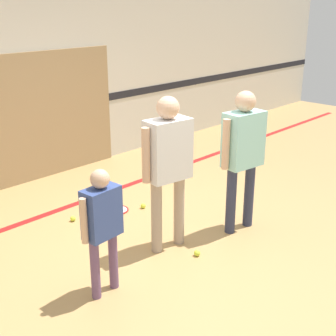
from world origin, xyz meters
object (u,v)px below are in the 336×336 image
person_student_right (243,147)px  person_instructor (168,158)px  tennis_ball_near_instructor (197,253)px  tennis_ball_by_spare_racket (143,206)px  tennis_ball_stray_left (73,219)px  racket_spare_on_floor (116,210)px  person_student_left (102,219)px

person_student_right → person_instructor: bearing=-10.4°
person_instructor → person_student_right: person_instructor is taller
person_instructor → tennis_ball_near_instructor: 1.05m
person_instructor → tennis_ball_by_spare_racket: size_ratio=24.97×
tennis_ball_stray_left → racket_spare_on_floor: bearing=-16.0°
person_student_right → tennis_ball_by_spare_racket: bearing=-63.9°
tennis_ball_by_spare_racket → tennis_ball_stray_left: bearing=158.0°
person_student_left → tennis_ball_by_spare_racket: (1.50, 1.09, -0.71)m
tennis_ball_by_spare_racket → racket_spare_on_floor: bearing=148.1°
person_student_left → racket_spare_on_floor: bearing=43.2°
person_instructor → tennis_ball_stray_left: 1.64m
tennis_ball_near_instructor → tennis_ball_stray_left: 1.67m
racket_spare_on_floor → tennis_ball_near_instructor: 1.47m
person_student_right → racket_spare_on_floor: bearing=-55.6°
tennis_ball_near_instructor → tennis_ball_by_spare_racket: size_ratio=1.00×
tennis_ball_by_spare_racket → tennis_ball_stray_left: size_ratio=1.00×
person_instructor → racket_spare_on_floor: 1.51m
tennis_ball_by_spare_racket → tennis_ball_near_instructor: bearing=-108.6°
person_student_left → tennis_ball_by_spare_racket: size_ratio=18.12×
person_instructor → person_student_left: person_instructor is taller
person_student_left → tennis_ball_by_spare_racket: bearing=32.6°
person_student_left → racket_spare_on_floor: person_student_left is taller
person_instructor → person_student_left: size_ratio=1.38×
tennis_ball_by_spare_racket → tennis_ball_stray_left: 0.91m
tennis_ball_by_spare_racket → person_student_right: bearing=-72.2°
person_instructor → tennis_ball_near_instructor: (0.06, -0.36, -0.99)m
person_instructor → tennis_ball_by_spare_racket: 1.43m
person_student_right → tennis_ball_stray_left: size_ratio=24.56×
tennis_ball_by_spare_racket → tennis_ball_stray_left: same height
tennis_ball_near_instructor → tennis_ball_stray_left: (-0.42, 1.62, 0.00)m
person_instructor → racket_spare_on_floor: (0.20, 1.10, -1.01)m
tennis_ball_stray_left → tennis_ball_by_spare_racket: bearing=-22.0°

